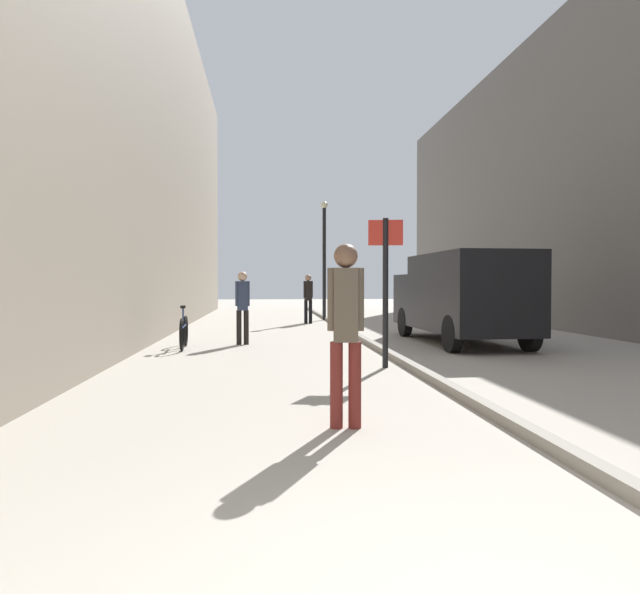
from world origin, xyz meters
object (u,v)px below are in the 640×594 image
(pedestrian_mid_block, at_px, (243,303))
(lamp_post, at_px, (324,252))
(bicycle_leaning, at_px, (184,332))
(street_sign_post, at_px, (385,279))
(pedestrian_far_crossing, at_px, (308,295))
(pedestrian_main_foreground, at_px, (346,322))
(delivery_van, at_px, (460,295))

(pedestrian_mid_block, bearing_deg, lamp_post, 59.14)
(bicycle_leaning, bearing_deg, street_sign_post, -43.53)
(lamp_post, distance_m, bicycle_leaning, 10.97)
(pedestrian_far_crossing, distance_m, street_sign_post, 11.12)
(pedestrian_mid_block, bearing_deg, street_sign_post, -70.23)
(pedestrian_main_foreground, relative_size, lamp_post, 0.39)
(pedestrian_main_foreground, height_order, lamp_post, lamp_post)
(pedestrian_main_foreground, bearing_deg, pedestrian_mid_block, 105.08)
(pedestrian_mid_block, relative_size, bicycle_leaning, 0.99)
(pedestrian_main_foreground, distance_m, lamp_post, 17.42)
(pedestrian_far_crossing, relative_size, bicycle_leaning, 1.01)
(bicycle_leaning, bearing_deg, lamp_post, 63.71)
(street_sign_post, height_order, lamp_post, lamp_post)
(delivery_van, distance_m, lamp_post, 9.71)
(pedestrian_main_foreground, distance_m, bicycle_leaning, 7.89)
(street_sign_post, distance_m, lamp_post, 13.23)
(delivery_van, height_order, bicycle_leaning, delivery_van)
(street_sign_post, height_order, bicycle_leaning, street_sign_post)
(pedestrian_mid_block, distance_m, street_sign_post, 4.85)
(delivery_van, relative_size, lamp_post, 1.14)
(pedestrian_far_crossing, height_order, bicycle_leaning, pedestrian_far_crossing)
(pedestrian_mid_block, relative_size, street_sign_post, 0.67)
(pedestrian_main_foreground, xyz_separation_m, pedestrian_mid_block, (-1.34, 8.15, -0.07))
(pedestrian_mid_block, height_order, street_sign_post, street_sign_post)
(bicycle_leaning, bearing_deg, pedestrian_far_crossing, 63.21)
(pedestrian_main_foreground, xyz_separation_m, street_sign_post, (1.28, 4.10, 0.47))
(bicycle_leaning, bearing_deg, pedestrian_main_foreground, -73.70)
(pedestrian_mid_block, xyz_separation_m, delivery_van, (5.32, -0.17, 0.17))
(pedestrian_mid_block, bearing_deg, bicycle_leaning, -163.25)
(pedestrian_mid_block, distance_m, bicycle_leaning, 1.61)
(pedestrian_mid_block, distance_m, lamp_post, 9.73)
(pedestrian_mid_block, xyz_separation_m, lamp_post, (2.92, 9.12, 1.71))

